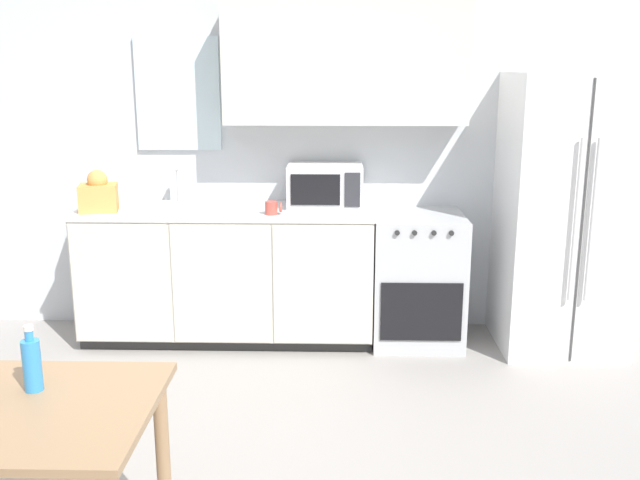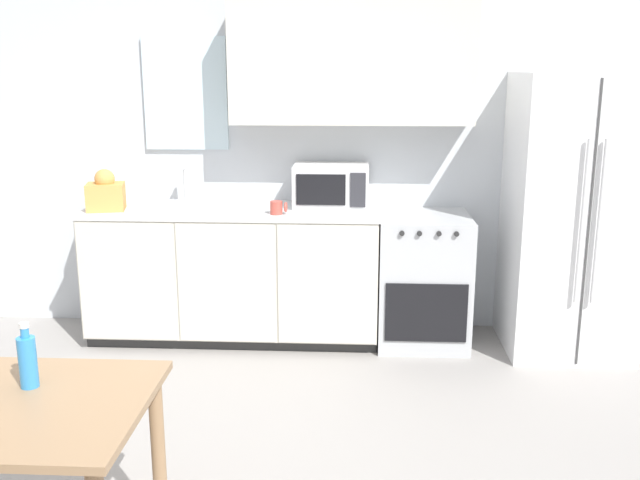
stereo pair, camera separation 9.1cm
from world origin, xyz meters
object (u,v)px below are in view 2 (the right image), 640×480
(oven_range, at_px, (423,279))
(coffee_mug, at_px, (277,208))
(microwave, at_px, (331,186))
(drink_bottle, at_px, (28,360))
(refrigerator, at_px, (571,215))

(oven_range, distance_m, coffee_mug, 1.12)
(microwave, xyz_separation_m, coffee_mug, (-0.34, -0.29, -0.10))
(microwave, bearing_deg, coffee_mug, -139.10)
(coffee_mug, height_order, drink_bottle, coffee_mug)
(drink_bottle, bearing_deg, coffee_mug, 73.38)
(oven_range, xyz_separation_m, coffee_mug, (-0.97, -0.18, 0.53))
(refrigerator, distance_m, coffee_mug, 1.92)
(refrigerator, bearing_deg, microwave, 174.00)
(oven_range, xyz_separation_m, drink_bottle, (-1.63, -2.38, 0.40))
(oven_range, height_order, microwave, microwave)
(refrigerator, distance_m, microwave, 1.59)
(coffee_mug, bearing_deg, drink_bottle, -106.62)
(refrigerator, height_order, coffee_mug, refrigerator)
(drink_bottle, bearing_deg, microwave, 68.25)
(drink_bottle, bearing_deg, oven_range, 55.65)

